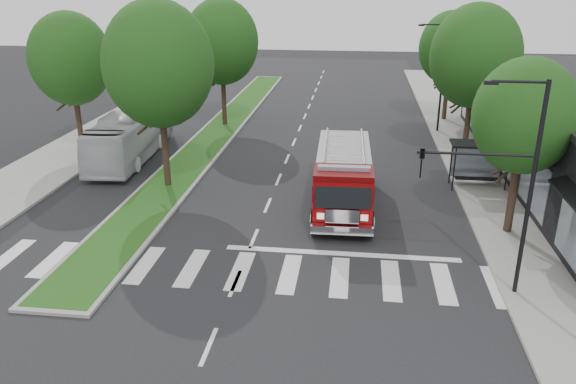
{
  "coord_description": "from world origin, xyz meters",
  "views": [
    {
      "loc": [
        4.39,
        -22.57,
        11.08
      ],
      "look_at": [
        1.39,
        1.4,
        1.8
      ],
      "focal_mm": 35.0,
      "sensor_mm": 36.0,
      "label": 1
    }
  ],
  "objects": [
    {
      "name": "ground",
      "position": [
        0.0,
        0.0,
        0.0
      ],
      "size": [
        140.0,
        140.0,
        0.0
      ],
      "primitive_type": "plane",
      "color": "black",
      "rests_on": "ground"
    },
    {
      "name": "sidewalk_right",
      "position": [
        12.5,
        10.0,
        0.07
      ],
      "size": [
        5.0,
        80.0,
        0.15
      ],
      "primitive_type": "cube",
      "color": "gray",
      "rests_on": "ground"
    },
    {
      "name": "sidewalk_left",
      "position": [
        -14.5,
        10.0,
        0.07
      ],
      "size": [
        5.0,
        80.0,
        0.15
      ],
      "primitive_type": "cube",
      "color": "gray",
      "rests_on": "ground"
    },
    {
      "name": "median",
      "position": [
        -6.0,
        18.0,
        0.08
      ],
      "size": [
        3.0,
        50.0,
        0.15
      ],
      "color": "gray",
      "rests_on": "ground"
    },
    {
      "name": "bus_shelter",
      "position": [
        11.2,
        8.15,
        2.04
      ],
      "size": [
        3.2,
        1.6,
        2.61
      ],
      "color": "black",
      "rests_on": "ground"
    },
    {
      "name": "tree_right_near",
      "position": [
        11.5,
        2.0,
        5.51
      ],
      "size": [
        4.4,
        4.4,
        8.05
      ],
      "color": "black",
      "rests_on": "ground"
    },
    {
      "name": "tree_right_mid",
      "position": [
        11.5,
        14.0,
        6.49
      ],
      "size": [
        5.6,
        5.6,
        9.72
      ],
      "color": "black",
      "rests_on": "ground"
    },
    {
      "name": "tree_right_far",
      "position": [
        11.5,
        24.0,
        5.84
      ],
      "size": [
        5.0,
        5.0,
        8.73
      ],
      "color": "black",
      "rests_on": "ground"
    },
    {
      "name": "tree_median_near",
      "position": [
        -6.0,
        6.0,
        6.81
      ],
      "size": [
        5.8,
        5.8,
        10.16
      ],
      "color": "black",
      "rests_on": "ground"
    },
    {
      "name": "tree_median_far",
      "position": [
        -6.0,
        20.0,
        6.49
      ],
      "size": [
        5.6,
        5.6,
        9.72
      ],
      "color": "black",
      "rests_on": "ground"
    },
    {
      "name": "tree_left_mid",
      "position": [
        -14.0,
        12.0,
        6.16
      ],
      "size": [
        5.2,
        5.2,
        9.16
      ],
      "color": "black",
      "rests_on": "ground"
    },
    {
      "name": "streetlight_right_near",
      "position": [
        9.61,
        -3.5,
        4.67
      ],
      "size": [
        4.08,
        0.22,
        8.0
      ],
      "color": "black",
      "rests_on": "ground"
    },
    {
      "name": "streetlight_right_far",
      "position": [
        10.35,
        20.0,
        4.48
      ],
      "size": [
        2.11,
        0.2,
        8.0
      ],
      "color": "black",
      "rests_on": "ground"
    },
    {
      "name": "fire_engine",
      "position": [
        3.83,
        4.55,
        1.53
      ],
      "size": [
        3.05,
        9.27,
        3.19
      ],
      "rotation": [
        0.0,
        0.0,
        0.03
      ],
      "color": "#540405",
      "rests_on": "ground"
    },
    {
      "name": "city_bus",
      "position": [
        -10.06,
        11.1,
        1.55
      ],
      "size": [
        3.36,
        11.25,
        3.09
      ],
      "primitive_type": "imported",
      "rotation": [
        0.0,
        0.0,
        0.07
      ],
      "color": "silver",
      "rests_on": "ground"
    }
  ]
}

